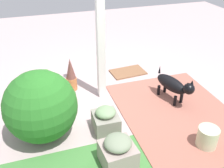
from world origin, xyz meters
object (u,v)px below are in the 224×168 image
at_px(round_shrub, 41,106).
at_px(terracotta_pot_spiky, 71,75).
at_px(stone_planter_mid, 106,120).
at_px(ceramic_urn, 207,138).
at_px(doormat, 128,72).
at_px(terracotta_pot_tall, 48,89).
at_px(stone_planter_far, 118,152).
at_px(dog, 174,85).
at_px(porch_pillar, 100,30).

xyz_separation_m(round_shrub, terracotta_pot_spiky, (-0.61, -1.16, -0.21)).
relative_size(stone_planter_mid, ceramic_urn, 1.36).
bearing_deg(round_shrub, doormat, -142.16).
bearing_deg(terracotta_pot_tall, stone_planter_far, 110.86).
bearing_deg(ceramic_urn, stone_planter_mid, -31.50).
height_order(round_shrub, dog, round_shrub).
bearing_deg(stone_planter_far, terracotta_pot_tall, -69.14).
xyz_separation_m(dog, ceramic_urn, (0.10, 1.16, -0.17)).
height_order(porch_pillar, stone_planter_far, porch_pillar).
xyz_separation_m(round_shrub, doormat, (-1.88, -1.46, -0.50)).
distance_m(porch_pillar, doormat, 1.61).
bearing_deg(stone_planter_far, porch_pillar, -98.67).
relative_size(porch_pillar, stone_planter_mid, 5.87).
bearing_deg(round_shrub, terracotta_pot_tall, -98.98).
bearing_deg(ceramic_urn, terracotta_pot_spiky, -53.96).
distance_m(round_shrub, terracotta_pot_tall, 1.04).
height_order(stone_planter_mid, doormat, stone_planter_mid).
distance_m(terracotta_pot_tall, dog, 2.22).
distance_m(porch_pillar, ceramic_urn, 2.29).
bearing_deg(stone_planter_far, doormat, -113.89).
bearing_deg(porch_pillar, terracotta_pot_tall, -11.64).
distance_m(round_shrub, doormat, 2.43).
bearing_deg(porch_pillar, terracotta_pot_spiky, -38.10).
bearing_deg(round_shrub, terracotta_pot_spiky, -117.79).
xyz_separation_m(stone_planter_mid, dog, (-1.35, -0.40, 0.14)).
height_order(stone_planter_mid, ceramic_urn, stone_planter_mid).
relative_size(terracotta_pot_tall, doormat, 0.79).
height_order(stone_planter_mid, stone_planter_far, stone_planter_far).
distance_m(terracotta_pot_spiky, ceramic_urn, 2.60).
height_order(round_shrub, ceramic_urn, round_shrub).
bearing_deg(ceramic_urn, porch_pillar, -58.80).
relative_size(stone_planter_mid, doormat, 0.59).
bearing_deg(round_shrub, stone_planter_mid, 169.01).
distance_m(porch_pillar, terracotta_pot_tall, 1.43).
bearing_deg(stone_planter_far, stone_planter_mid, -93.51).
height_order(stone_planter_far, terracotta_pot_tall, terracotta_pot_tall).
xyz_separation_m(stone_planter_mid, round_shrub, (0.89, -0.17, 0.33)).
height_order(porch_pillar, round_shrub, porch_pillar).
distance_m(porch_pillar, stone_planter_far, 1.95).
bearing_deg(doormat, terracotta_pot_tall, 15.67).
height_order(stone_planter_far, doormat, stone_planter_far).
relative_size(round_shrub, ceramic_urn, 3.32).
bearing_deg(round_shrub, ceramic_urn, 156.34).
height_order(terracotta_pot_spiky, doormat, terracotta_pot_spiky).
xyz_separation_m(terracotta_pot_spiky, ceramic_urn, (-1.53, 2.10, -0.15)).
distance_m(stone_planter_far, doormat, 2.54).
bearing_deg(ceramic_urn, terracotta_pot_tall, -43.91).
xyz_separation_m(stone_planter_far, terracotta_pot_tall, (0.70, -1.83, -0.01)).
bearing_deg(terracotta_pot_tall, round_shrub, 81.02).
distance_m(terracotta_pot_tall, ceramic_urn, 2.76).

